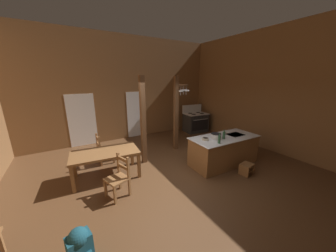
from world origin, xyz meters
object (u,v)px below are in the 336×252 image
at_px(kitchen_island, 223,150).
at_px(backpack, 80,246).
at_px(mixing_bowl_on_counter, 205,139).
at_px(dining_table, 105,155).
at_px(bottle_tall_on_counter, 224,135).
at_px(step_stool, 246,168).
at_px(ladderback_chair_by_post, 119,177).
at_px(stove_range, 196,122).
at_px(bottle_short_on_counter, 219,139).
at_px(stockpot_on_counter, 216,136).
at_px(ladderback_chair_near_window, 104,149).

bearing_deg(kitchen_island, backpack, -165.18).
relative_size(kitchen_island, mixing_bowl_on_counter, 11.94).
bearing_deg(dining_table, bottle_tall_on_counter, -20.65).
height_order(step_stool, mixing_bowl_on_counter, mixing_bowl_on_counter).
distance_m(dining_table, ladderback_chair_by_post, 0.96).
relative_size(stove_range, bottle_tall_on_counter, 4.82).
bearing_deg(bottle_short_on_counter, stockpot_on_counter, 58.42).
relative_size(stove_range, backpack, 2.21).
bearing_deg(kitchen_island, ladderback_chair_by_post, 177.29).
bearing_deg(ladderback_chair_near_window, kitchen_island, -31.97).
relative_size(step_stool, stockpot_on_counter, 1.09).
xyz_separation_m(dining_table, backpack, (-0.84, -2.19, -0.34)).
xyz_separation_m(kitchen_island, mixing_bowl_on_counter, (-0.71, 0.09, 0.48)).
xyz_separation_m(ladderback_chair_near_window, ladderback_chair_by_post, (-0.03, -1.84, 0.00)).
xyz_separation_m(stove_range, ladderback_chair_by_post, (-4.74, -3.01, -0.03)).
distance_m(dining_table, bottle_tall_on_counter, 3.39).
relative_size(ladderback_chair_by_post, bottle_tall_on_counter, 3.47).
relative_size(dining_table, mixing_bowl_on_counter, 9.70).
height_order(step_stool, stockpot_on_counter, stockpot_on_counter).
height_order(ladderback_chair_near_window, mixing_bowl_on_counter, mixing_bowl_on_counter).
height_order(step_stool, bottle_short_on_counter, bottle_short_on_counter).
height_order(step_stool, ladderback_chair_by_post, ladderback_chair_by_post).
bearing_deg(step_stool, stove_range, 70.13).
bearing_deg(kitchen_island, stockpot_on_counter, -178.79).
bearing_deg(kitchen_island, ladderback_chair_near_window, 148.03).
height_order(kitchen_island, bottle_tall_on_counter, bottle_tall_on_counter).
xyz_separation_m(step_stool, bottle_tall_on_counter, (-0.25, 0.69, 0.82)).
bearing_deg(bottle_short_on_counter, dining_table, 153.15).
bearing_deg(kitchen_island, step_stool, -83.83).
xyz_separation_m(ladderback_chair_by_post, mixing_bowl_on_counter, (2.52, -0.06, 0.47)).
height_order(step_stool, dining_table, dining_table).
relative_size(ladderback_chair_by_post, bottle_short_on_counter, 3.16).
bearing_deg(ladderback_chair_by_post, bottle_short_on_counter, -9.66).
bearing_deg(ladderback_chair_by_post, backpack, -126.29).
height_order(backpack, bottle_tall_on_counter, bottle_tall_on_counter).
relative_size(ladderback_chair_near_window, bottle_tall_on_counter, 3.47).
xyz_separation_m(kitchen_island, ladderback_chair_by_post, (-3.23, 0.15, 0.01)).
xyz_separation_m(mixing_bowl_on_counter, bottle_tall_on_counter, (0.55, -0.19, 0.08)).
relative_size(step_stool, backpack, 0.67).
xyz_separation_m(bottle_tall_on_counter, bottle_short_on_counter, (-0.41, -0.20, 0.01)).
bearing_deg(step_stool, mixing_bowl_on_counter, 132.29).
distance_m(kitchen_island, dining_table, 3.49).
distance_m(ladderback_chair_near_window, ladderback_chair_by_post, 1.84).
bearing_deg(stove_range, mixing_bowl_on_counter, -125.87).
xyz_separation_m(stove_range, dining_table, (-4.82, -2.07, 0.17)).
height_order(stockpot_on_counter, bottle_short_on_counter, bottle_short_on_counter).
relative_size(stove_range, stockpot_on_counter, 3.60).
height_order(backpack, mixing_bowl_on_counter, mixing_bowl_on_counter).
relative_size(stove_range, step_stool, 3.32).
xyz_separation_m(step_stool, bottle_short_on_counter, (-0.65, 0.48, 0.83)).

